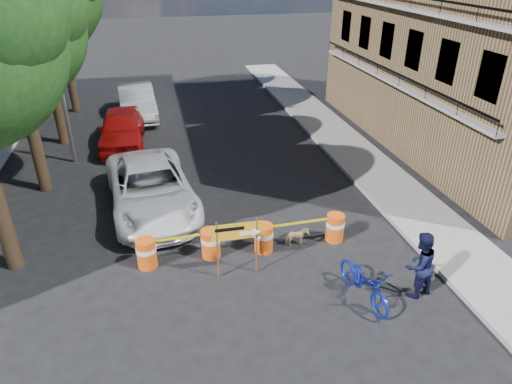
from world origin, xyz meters
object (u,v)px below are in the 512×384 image
bicycle (367,266)px  suv_white (151,188)px  barrel_mid_left (211,243)px  sedan_red (122,128)px  dog (297,237)px  barrel_mid_right (264,237)px  sedan_silver (137,102)px  barrel_far_left (146,253)px  barrel_far_right (335,227)px  detour_sign (243,235)px  pedestrian (419,265)px

bicycle → suv_white: bearing=120.9°
barrel_mid_left → sedan_red: (-2.83, 9.84, 0.36)m
dog → barrel_mid_right: bearing=90.0°
barrel_mid_right → sedan_silver: (-3.75, 14.08, 0.39)m
sedan_silver → barrel_far_left: bearing=-93.3°
barrel_mid_left → barrel_far_right: 3.93m
barrel_mid_left → sedan_silver: 14.18m
sedan_red → bicycle: bearing=-61.7°
barrel_mid_right → sedan_silver: bearing=104.9°
barrel_mid_left → bicycle: bicycle is taller
barrel_mid_right → sedan_silver: sedan_silver is taller
barrel_far_right → detour_sign: 3.42m
barrel_far_right → pedestrian: pedestrian is taller
dog → barrel_mid_left: bearing=87.3°
barrel_mid_right → pedestrian: bearing=-39.4°
suv_white → sedan_silver: sedan_silver is taller
barrel_far_left → barrel_far_right: (5.80, 0.10, 0.00)m
bicycle → sedan_red: bearing=107.2°
barrel_mid_left → barrel_far_left: bearing=-177.2°
barrel_far_left → barrel_mid_right: same height
pedestrian → sedan_silver: bearing=-80.9°
barrel_far_right → sedan_silver: 15.27m
barrel_mid_right → dog: bearing=2.1°
dog → sedan_silver: 14.85m
barrel_far_left → pedestrian: (6.94, -2.82, 0.48)m
suv_white → sedan_silver: 10.72m
sedan_red → barrel_far_left: bearing=-83.2°
detour_sign → sedan_silver: detour_sign is taller
barrel_mid_left → suv_white: 3.70m
barrel_mid_left → bicycle: 4.62m
barrel_far_right → pedestrian: bearing=-68.8°
barrel_far_left → pedestrian: size_ratio=0.47×
barrel_far_left → suv_white: size_ratio=0.15×
barrel_far_right → detour_sign: bearing=-161.3°
barrel_mid_right → suv_white: 4.69m
dog → suv_white: (-4.30, 3.33, 0.53)m
dog → suv_white: bearing=50.1°
suv_white → bicycle: bearing=-55.9°
barrel_far_left → dog: 4.54m
barrel_mid_right → sedan_silver: size_ratio=0.17×
bicycle → sedan_silver: bicycle is taller
barrel_mid_right → pedestrian: 4.50m
pedestrian → bicycle: bicycle is taller
suv_white → barrel_mid_left: bearing=-70.4°
barrel_mid_right → bicycle: bearing=-53.4°
barrel_far_right → detour_sign: size_ratio=0.50×
barrel_mid_left → barrel_far_right: size_ratio=1.00×
barrel_mid_right → bicycle: (2.02, -2.72, 0.61)m
barrel_mid_left → pedestrian: (5.06, -2.91, 0.48)m
barrel_far_left → dog: size_ratio=1.24×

